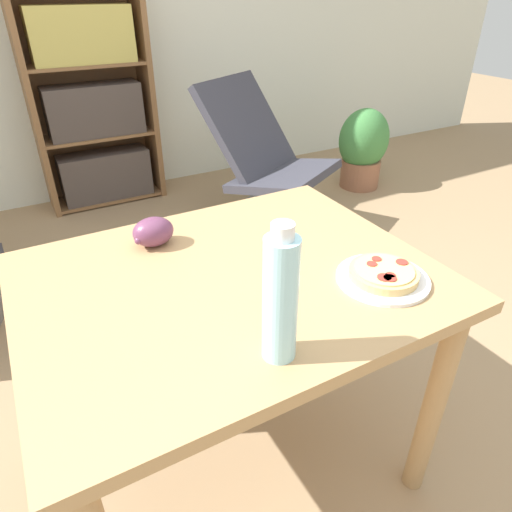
% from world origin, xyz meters
% --- Properties ---
extents(ground_plane, '(14.00, 14.00, 0.00)m').
position_xyz_m(ground_plane, '(0.00, 0.00, 0.00)').
color(ground_plane, '#9E7F5B').
extents(dining_table, '(1.02, 0.80, 0.73)m').
position_xyz_m(dining_table, '(-0.06, 0.10, 0.62)').
color(dining_table, tan).
rests_on(dining_table, ground_plane).
extents(pizza_on_plate, '(0.23, 0.23, 0.04)m').
position_xyz_m(pizza_on_plate, '(0.26, -0.10, 0.74)').
color(pizza_on_plate, white).
rests_on(pizza_on_plate, dining_table).
extents(grape_bunch, '(0.12, 0.09, 0.08)m').
position_xyz_m(grape_bunch, '(-0.18, 0.34, 0.77)').
color(grape_bunch, '#6B3856').
rests_on(grape_bunch, dining_table).
extents(drink_bottle, '(0.07, 0.07, 0.29)m').
position_xyz_m(drink_bottle, '(-0.10, -0.20, 0.86)').
color(drink_bottle, '#A3DBEA').
rests_on(drink_bottle, dining_table).
extents(lounge_chair_far, '(0.83, 0.94, 0.88)m').
position_xyz_m(lounge_chair_far, '(0.91, 1.54, 0.29)').
color(lounge_chair_far, slate).
rests_on(lounge_chair_far, ground_plane).
extents(bookshelf, '(0.78, 0.30, 1.39)m').
position_xyz_m(bookshelf, '(0.08, 2.44, 0.66)').
color(bookshelf, brown).
rests_on(bookshelf, ground_plane).
extents(potted_plant_floor, '(0.39, 0.33, 0.59)m').
position_xyz_m(potted_plant_floor, '(1.84, 1.76, 0.30)').
color(potted_plant_floor, '#8E5B42').
rests_on(potted_plant_floor, ground_plane).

